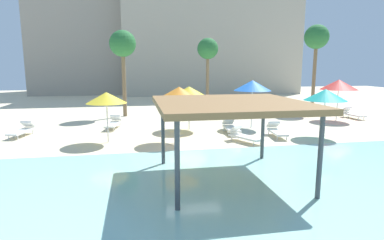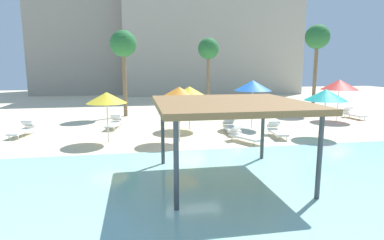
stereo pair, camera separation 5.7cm
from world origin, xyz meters
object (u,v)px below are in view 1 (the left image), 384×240
Objects in this scene: beach_umbrella_red_6 at (339,85)px; lounge_chair_2 at (231,127)px; beach_umbrella_orange_1 at (179,93)px; palm_tree_2 at (316,39)px; beach_umbrella_blue_3 at (252,86)px; lounge_chair_0 at (276,130)px; beach_umbrella_yellow_0 at (106,98)px; beach_umbrella_teal_2 at (325,95)px; lounge_chair_4 at (23,130)px; lounge_chair_6 at (243,135)px; shade_pavilion at (230,106)px; lounge_chair_1 at (352,113)px; beach_umbrella_yellow_4 at (189,92)px; palm_tree_1 at (208,50)px; lounge_chair_5 at (114,123)px; palm_tree_0 at (123,46)px.

beach_umbrella_red_6 reaches higher than lounge_chair_2.
palm_tree_2 reaches higher than beach_umbrella_orange_1.
lounge_chair_0 is at bearing -80.70° from beach_umbrella_blue_3.
beach_umbrella_yellow_0 is 11.13m from beach_umbrella_teal_2.
beach_umbrella_teal_2 is 16.14m from lounge_chair_4.
beach_umbrella_yellow_0 is 3.51m from beach_umbrella_orange_1.
beach_umbrella_blue_3 is at bearing 128.94° from lounge_chair_2.
beach_umbrella_yellow_0 is at bearing -127.75° from lounge_chair_6.
shade_pavilion reaches higher than lounge_chair_1.
beach_umbrella_yellow_4 is 1.28× the size of lounge_chair_4.
beach_umbrella_red_6 is at bearing 14.01° from beach_umbrella_yellow_0.
beach_umbrella_yellow_0 reaches higher than lounge_chair_0.
beach_umbrella_orange_1 reaches higher than lounge_chair_2.
lounge_chair_0 is at bearing 52.70° from shade_pavilion.
lounge_chair_6 is (6.56, -1.12, -1.87)m from beach_umbrella_yellow_0.
palm_tree_1 is (1.45, 14.04, 4.76)m from lounge_chair_6.
beach_umbrella_teal_2 reaches higher than beach_umbrella_yellow_0.
beach_umbrella_blue_3 is 1.48× the size of lounge_chair_1.
lounge_chair_1 is at bearing 13.54° from beach_umbrella_blue_3.
lounge_chair_2 is 12.59m from palm_tree_2.
lounge_chair_5 is (-6.53, 2.56, 0.00)m from lounge_chair_2.
shade_pavilion is 14.90m from palm_tree_0.
beach_umbrella_yellow_4 is at bearing -121.18° from lounge_chair_2.
lounge_chair_4 is (-15.73, 3.08, -1.89)m from beach_umbrella_teal_2.
lounge_chair_1 and lounge_chair_6 have the same top height.
lounge_chair_0 is 9.47m from lounge_chair_5.
beach_umbrella_blue_3 is 0.46× the size of palm_tree_1.
palm_tree_0 is at bearing 123.63° from beach_umbrella_yellow_4.
beach_umbrella_red_6 is 7.77m from lounge_chair_0.
lounge_chair_1 is at bearing -44.78° from palm_tree_1.
beach_umbrella_teal_2 is (11.10, -0.77, 0.02)m from beach_umbrella_yellow_0.
beach_umbrella_red_6 reaches higher than lounge_chair_1.
beach_umbrella_blue_3 is at bearing 125.24° from lounge_chair_6.
lounge_chair_1 is 0.98× the size of lounge_chair_4.
shade_pavilion is 7.41m from beach_umbrella_yellow_0.
beach_umbrella_red_6 is 15.12m from lounge_chair_5.
palm_tree_1 reaches higher than lounge_chair_2.
lounge_chair_4 is at bearing -135.10° from lounge_chair_6.
palm_tree_2 reaches higher than shade_pavilion.
lounge_chair_4 is 0.32× the size of palm_tree_1.
beach_umbrella_blue_3 reaches higher than shade_pavilion.
lounge_chair_5 is 0.29× the size of palm_tree_2.
lounge_chair_2 is (-10.09, -3.32, 0.00)m from lounge_chair_1.
lounge_chair_1 is (5.56, 5.11, -1.89)m from beach_umbrella_teal_2.
lounge_chair_2 is 0.31× the size of palm_tree_1.
beach_umbrella_teal_2 is at bearing 69.97° from lounge_chair_2.
beach_umbrella_red_6 reaches higher than shade_pavilion.
lounge_chair_2 is at bearing -32.79° from beach_umbrella_yellow_4.
palm_tree_2 is (15.64, 7.85, 3.57)m from beach_umbrella_yellow_0.
shade_pavilion is 10.72m from lounge_chair_5.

